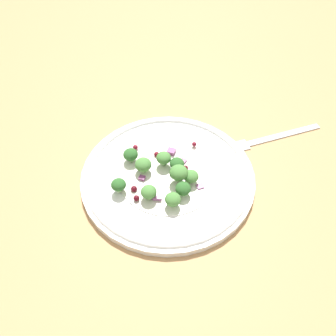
# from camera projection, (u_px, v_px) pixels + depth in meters

# --- Properties ---
(ground_plane) EXTENTS (1.80, 1.80, 0.02)m
(ground_plane) POSITION_uv_depth(u_px,v_px,m) (157.00, 191.00, 0.56)
(ground_plane) COLOR tan
(plate) EXTENTS (0.28, 0.28, 0.02)m
(plate) POSITION_uv_depth(u_px,v_px,m) (168.00, 175.00, 0.56)
(plate) COLOR white
(plate) RESTS_ON ground_plane
(dressing_pool) EXTENTS (0.16, 0.16, 0.00)m
(dressing_pool) POSITION_uv_depth(u_px,v_px,m) (168.00, 174.00, 0.55)
(dressing_pool) COLOR white
(dressing_pool) RESTS_ON plate
(broccoli_floret_0) EXTENTS (0.03, 0.03, 0.03)m
(broccoli_floret_0) POSITION_uv_depth(u_px,v_px,m) (179.00, 173.00, 0.53)
(broccoli_floret_0) COLOR #9EC684
(broccoli_floret_0) RESTS_ON plate
(broccoli_floret_1) EXTENTS (0.02, 0.02, 0.02)m
(broccoli_floret_1) POSITION_uv_depth(u_px,v_px,m) (119.00, 185.00, 0.52)
(broccoli_floret_1) COLOR #ADD18E
(broccoli_floret_1) RESTS_ON plate
(broccoli_floret_2) EXTENTS (0.02, 0.02, 0.02)m
(broccoli_floret_2) POSITION_uv_depth(u_px,v_px,m) (183.00, 189.00, 0.52)
(broccoli_floret_2) COLOR #9EC684
(broccoli_floret_2) RESTS_ON plate
(broccoli_floret_3) EXTENTS (0.02, 0.02, 0.02)m
(broccoli_floret_3) POSITION_uv_depth(u_px,v_px,m) (149.00, 192.00, 0.51)
(broccoli_floret_3) COLOR #8EB77A
(broccoli_floret_3) RESTS_ON plate
(broccoli_floret_4) EXTENTS (0.02, 0.02, 0.02)m
(broccoli_floret_4) POSITION_uv_depth(u_px,v_px,m) (177.00, 164.00, 0.55)
(broccoli_floret_4) COLOR #9EC684
(broccoli_floret_4) RESTS_ON plate
(broccoli_floret_5) EXTENTS (0.02, 0.02, 0.02)m
(broccoli_floret_5) POSITION_uv_depth(u_px,v_px,m) (173.00, 200.00, 0.50)
(broccoli_floret_5) COLOR #ADD18E
(broccoli_floret_5) RESTS_ON plate
(broccoli_floret_6) EXTENTS (0.02, 0.02, 0.02)m
(broccoli_floret_6) POSITION_uv_depth(u_px,v_px,m) (164.00, 158.00, 0.55)
(broccoli_floret_6) COLOR #8EB77A
(broccoli_floret_6) RESTS_ON plate
(broccoli_floret_7) EXTENTS (0.03, 0.03, 0.03)m
(broccoli_floret_7) POSITION_uv_depth(u_px,v_px,m) (145.00, 164.00, 0.55)
(broccoli_floret_7) COLOR #ADD18E
(broccoli_floret_7) RESTS_ON plate
(broccoli_floret_8) EXTENTS (0.02, 0.02, 0.02)m
(broccoli_floret_8) POSITION_uv_depth(u_px,v_px,m) (191.00, 177.00, 0.53)
(broccoli_floret_8) COLOR #9EC684
(broccoli_floret_8) RESTS_ON plate
(broccoli_floret_9) EXTENTS (0.02, 0.02, 0.02)m
(broccoli_floret_9) POSITION_uv_depth(u_px,v_px,m) (128.00, 156.00, 0.56)
(broccoli_floret_9) COLOR #8EB77A
(broccoli_floret_9) RESTS_ON plate
(cranberry_0) EXTENTS (0.01, 0.01, 0.01)m
(cranberry_0) POSITION_uv_depth(u_px,v_px,m) (134.00, 189.00, 0.53)
(cranberry_0) COLOR #4C0A14
(cranberry_0) RESTS_ON plate
(cranberry_1) EXTENTS (0.01, 0.01, 0.01)m
(cranberry_1) POSITION_uv_depth(u_px,v_px,m) (194.00, 144.00, 0.59)
(cranberry_1) COLOR maroon
(cranberry_1) RESTS_ON plate
(cranberry_2) EXTENTS (0.01, 0.01, 0.01)m
(cranberry_2) POSITION_uv_depth(u_px,v_px,m) (157.00, 154.00, 0.58)
(cranberry_2) COLOR maroon
(cranberry_2) RESTS_ON plate
(cranberry_3) EXTENTS (0.01, 0.01, 0.01)m
(cranberry_3) POSITION_uv_depth(u_px,v_px,m) (135.00, 147.00, 0.58)
(cranberry_3) COLOR maroon
(cranberry_3) RESTS_ON plate
(cranberry_4) EXTENTS (0.01, 0.01, 0.01)m
(cranberry_4) POSITION_uv_depth(u_px,v_px,m) (186.00, 168.00, 0.56)
(cranberry_4) COLOR #4C0A14
(cranberry_4) RESTS_ON plate
(cranberry_5) EXTENTS (0.01, 0.01, 0.01)m
(cranberry_5) POSITION_uv_depth(u_px,v_px,m) (136.00, 198.00, 0.52)
(cranberry_5) COLOR #4C0A14
(cranberry_5) RESTS_ON plate
(onion_bit_0) EXTENTS (0.02, 0.02, 0.00)m
(onion_bit_0) POSITION_uv_depth(u_px,v_px,m) (157.00, 197.00, 0.52)
(onion_bit_0) COLOR #A35B93
(onion_bit_0) RESTS_ON plate
(onion_bit_1) EXTENTS (0.01, 0.01, 0.00)m
(onion_bit_1) POSITION_uv_depth(u_px,v_px,m) (200.00, 186.00, 0.53)
(onion_bit_1) COLOR #934C84
(onion_bit_1) RESTS_ON plate
(onion_bit_2) EXTENTS (0.02, 0.02, 0.01)m
(onion_bit_2) POSITION_uv_depth(u_px,v_px,m) (171.00, 151.00, 0.58)
(onion_bit_2) COLOR #843D75
(onion_bit_2) RESTS_ON plate
(onion_bit_3) EXTENTS (0.01, 0.01, 0.00)m
(onion_bit_3) POSITION_uv_depth(u_px,v_px,m) (184.00, 161.00, 0.57)
(onion_bit_3) COLOR #934C84
(onion_bit_3) RESTS_ON plate
(onion_bit_4) EXTENTS (0.01, 0.01, 0.00)m
(onion_bit_4) POSITION_uv_depth(u_px,v_px,m) (142.00, 178.00, 0.54)
(onion_bit_4) COLOR #843D75
(onion_bit_4) RESTS_ON plate
(fork) EXTENTS (0.09, 0.18, 0.01)m
(fork) POSITION_uv_depth(u_px,v_px,m) (270.00, 138.00, 0.62)
(fork) COLOR silver
(fork) RESTS_ON ground_plane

